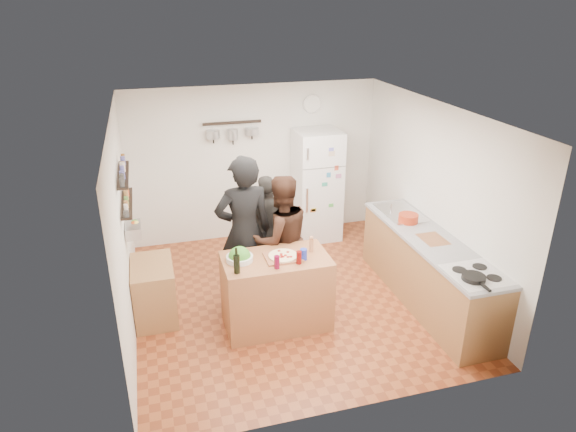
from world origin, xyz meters
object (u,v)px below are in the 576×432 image
object	(u,v)px
salad_bowl	(240,258)
side_table	(154,291)
wine_bottle	(237,264)
wall_clock	(312,104)
pepper_mill	(311,245)
person_center	(281,239)
fridge	(317,185)
skillet	(474,277)
person_left	(244,232)
counter_run	(428,271)
red_bowl	(408,218)
prep_island	(276,291)
salt_canister	(304,254)
person_back	(268,230)

from	to	relation	value
salad_bowl	side_table	bearing A→B (deg)	152.90
wine_bottle	wall_clock	bearing A→B (deg)	57.87
pepper_mill	person_center	bearing A→B (deg)	115.37
pepper_mill	person_center	distance (m)	0.58
person_center	side_table	distance (m)	1.70
fridge	skillet	bearing A→B (deg)	-78.99
fridge	wine_bottle	bearing A→B (deg)	-125.42
person_left	side_table	distance (m)	1.33
skillet	side_table	size ratio (longest dim) A/B	0.32
counter_run	skillet	xyz separation A→B (m)	(-0.10, -1.04, 0.49)
fridge	red_bowl	bearing A→B (deg)	-68.41
pepper_mill	prep_island	bearing A→B (deg)	-173.66
pepper_mill	fridge	bearing A→B (deg)	69.71
salad_bowl	fridge	bearing A→B (deg)	52.70
pepper_mill	wall_clock	world-z (taller)	wall_clock
counter_run	salt_canister	bearing A→B (deg)	-177.01
counter_run	red_bowl	size ratio (longest dim) A/B	9.92
fridge	side_table	world-z (taller)	fridge
prep_island	person_center	distance (m)	0.72
pepper_mill	wall_clock	bearing A→B (deg)	72.15
skillet	fridge	xyz separation A→B (m)	(-0.65, 3.34, -0.04)
person_back	fridge	bearing A→B (deg)	-129.40
person_center	wall_clock	size ratio (longest dim) A/B	5.74
prep_island	salad_bowl	world-z (taller)	salad_bowl
salad_bowl	wine_bottle	world-z (taller)	wine_bottle
wine_bottle	counter_run	bearing A→B (deg)	4.31
fridge	counter_run	bearing A→B (deg)	-71.94
skillet	fridge	world-z (taller)	fridge
pepper_mill	red_bowl	bearing A→B (deg)	16.52
salad_bowl	skillet	size ratio (longest dim) A/B	1.22
person_center	person_back	size ratio (longest dim) A/B	1.11
salad_bowl	person_left	distance (m)	0.58
wine_bottle	person_center	world-z (taller)	person_center
skillet	prep_island	bearing A→B (deg)	150.88
person_center	salad_bowl	bearing A→B (deg)	30.66
wall_clock	red_bowl	bearing A→B (deg)	-71.56
person_back	pepper_mill	bearing A→B (deg)	109.17
person_back	red_bowl	world-z (taller)	person_back
red_bowl	fridge	bearing A→B (deg)	111.59
prep_island	fridge	bearing A→B (deg)	60.76
wine_bottle	person_back	distance (m)	1.47
pepper_mill	side_table	world-z (taller)	pepper_mill
wine_bottle	person_left	xyz separation A→B (m)	(0.25, 0.82, -0.02)
pepper_mill	salad_bowl	bearing A→B (deg)	180.00
wine_bottle	person_center	distance (m)	1.07
salt_canister	counter_run	size ratio (longest dim) A/B	0.05
person_left	red_bowl	xyz separation A→B (m)	(2.23, -0.10, -0.03)
person_back	skillet	distance (m)	2.78
prep_island	person_left	bearing A→B (deg)	112.87
wine_bottle	pepper_mill	world-z (taller)	wine_bottle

